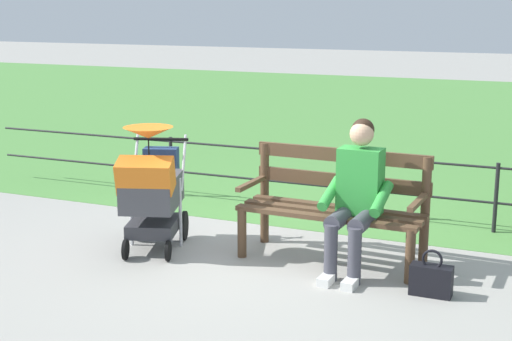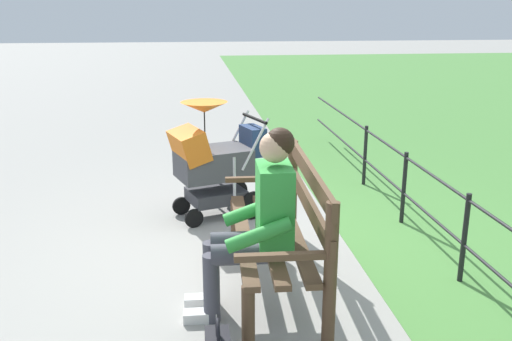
{
  "view_description": "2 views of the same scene",
  "coord_description": "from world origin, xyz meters",
  "px_view_note": "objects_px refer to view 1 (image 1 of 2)",
  "views": [
    {
      "loc": [
        -2.44,
        5.91,
        2.19
      ],
      "look_at": [
        0.04,
        0.14,
        0.79
      ],
      "focal_mm": 52.31,
      "sensor_mm": 36.0,
      "label": 1
    },
    {
      "loc": [
        -4.22,
        0.52,
        2.0
      ],
      "look_at": [
        0.26,
        -0.01,
        0.67
      ],
      "focal_mm": 39.16,
      "sensor_mm": 36.0,
      "label": 2
    }
  ],
  "objects_px": {
    "park_bench": "(335,201)",
    "person_on_bench": "(356,192)",
    "stroller": "(152,187)",
    "handbag": "(431,279)"
  },
  "relations": [
    {
      "from": "park_bench",
      "to": "person_on_bench",
      "type": "xyz_separation_m",
      "value": [
        -0.25,
        0.22,
        0.15
      ]
    },
    {
      "from": "park_bench",
      "to": "handbag",
      "type": "xyz_separation_m",
      "value": [
        -0.95,
        0.53,
        -0.4
      ]
    },
    {
      "from": "person_on_bench",
      "to": "handbag",
      "type": "height_order",
      "value": "person_on_bench"
    },
    {
      "from": "park_bench",
      "to": "person_on_bench",
      "type": "bearing_deg",
      "value": 137.93
    },
    {
      "from": "person_on_bench",
      "to": "stroller",
      "type": "height_order",
      "value": "person_on_bench"
    },
    {
      "from": "stroller",
      "to": "person_on_bench",
      "type": "bearing_deg",
      "value": -173.29
    },
    {
      "from": "park_bench",
      "to": "stroller",
      "type": "relative_size",
      "value": 1.41
    },
    {
      "from": "park_bench",
      "to": "handbag",
      "type": "height_order",
      "value": "park_bench"
    },
    {
      "from": "stroller",
      "to": "park_bench",
      "type": "bearing_deg",
      "value": -164.51
    },
    {
      "from": "park_bench",
      "to": "stroller",
      "type": "height_order",
      "value": "stroller"
    }
  ]
}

